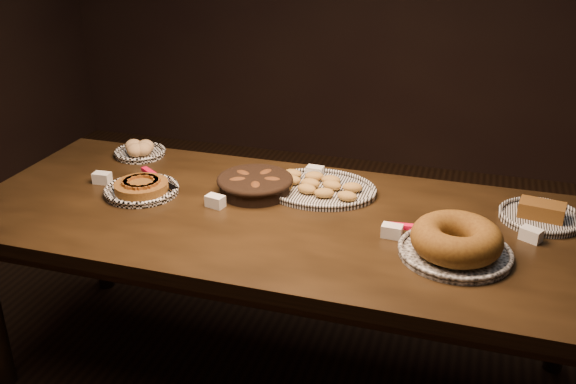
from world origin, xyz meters
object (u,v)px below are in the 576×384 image
(buffet_table, at_px, (283,232))
(bundt_cake_plate, at_px, (456,242))
(madeleine_platter, at_px, (319,187))
(apple_tart_plate, at_px, (142,188))

(buffet_table, bearing_deg, bundt_cake_plate, -10.77)
(bundt_cake_plate, bearing_deg, madeleine_platter, 127.57)
(bundt_cake_plate, bearing_deg, apple_tart_plate, 154.01)
(apple_tart_plate, height_order, madeleine_platter, apple_tart_plate)
(buffet_table, bearing_deg, apple_tart_plate, 178.67)
(apple_tart_plate, bearing_deg, buffet_table, 5.07)
(madeleine_platter, bearing_deg, bundt_cake_plate, -47.28)
(buffet_table, distance_m, bundt_cake_plate, 0.65)
(apple_tart_plate, distance_m, madeleine_platter, 0.70)
(buffet_table, height_order, bundt_cake_plate, bundt_cake_plate)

